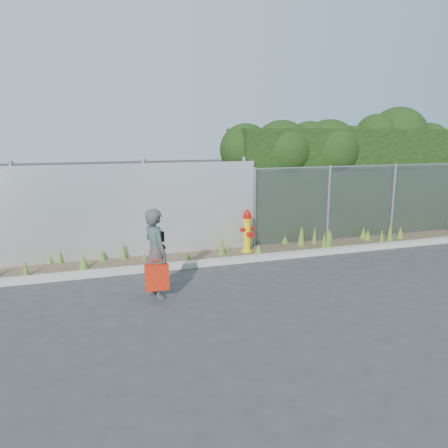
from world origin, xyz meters
name	(u,v)px	position (x,y,z in m)	size (l,w,h in m)	color
ground	(263,289)	(0.00, 0.00, 0.00)	(80.00, 80.00, 0.00)	#323335
curb	(231,260)	(0.00, 1.80, 0.06)	(16.00, 0.22, 0.12)	#A5A095
weed_strip	(245,248)	(0.58, 2.46, 0.13)	(16.00, 1.30, 0.54)	#4F3E2D
corrugated_fence	(77,214)	(-3.25, 3.01, 1.10)	(8.50, 0.21, 2.30)	#BABDC2
chainlink_fence	(362,201)	(4.25, 3.00, 1.03)	(6.50, 0.07, 2.05)	gray
hedge	(347,165)	(4.37, 4.00, 1.96)	(7.72, 2.14, 3.68)	black
fire_hydrant	(247,232)	(0.66, 2.51, 0.52)	(0.36, 0.32, 1.08)	#DDC10B
woman	(156,253)	(-1.94, 0.26, 0.80)	(0.59, 0.38, 1.61)	#10685E
red_tote_bag	(157,277)	(-1.97, 0.06, 0.43)	(0.41, 0.15, 0.54)	#AB1409
black_shoulder_bag	(157,237)	(-1.87, 0.50, 1.05)	(0.24, 0.10, 0.18)	black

